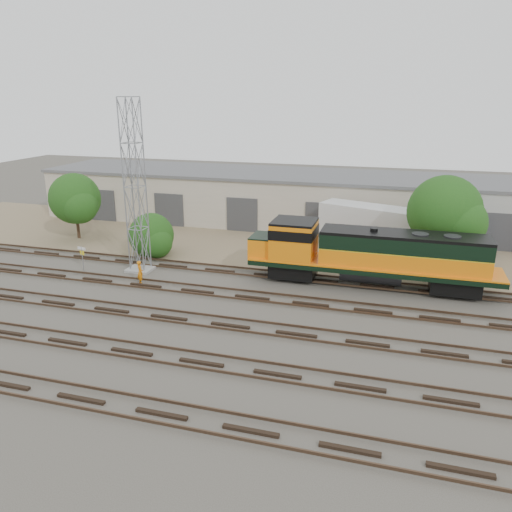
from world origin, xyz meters
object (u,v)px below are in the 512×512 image
(signal_tower, at_px, (135,190))
(worker, at_px, (140,272))
(locomotive, at_px, (368,254))
(semi_trailer, at_px, (399,228))

(signal_tower, relative_size, worker, 7.36)
(locomotive, relative_size, semi_trailer, 1.31)
(locomotive, height_order, semi_trailer, locomotive)
(locomotive, xyz_separation_m, semi_trailer, (2.02, 7.67, 0.15))
(semi_trailer, bearing_deg, signal_tower, -135.67)
(locomotive, height_order, signal_tower, signal_tower)
(locomotive, xyz_separation_m, signal_tower, (-17.23, -1.44, 3.94))
(signal_tower, relative_size, semi_trailer, 0.97)
(locomotive, relative_size, worker, 9.93)
(worker, bearing_deg, locomotive, -122.31)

